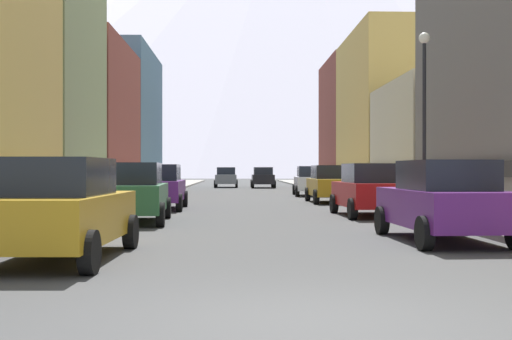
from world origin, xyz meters
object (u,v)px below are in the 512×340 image
at_px(car_right_0, 443,201).
at_px(pedestrian_1, 406,186).
at_px(car_right_1, 370,190).
at_px(car_left_1, 133,192).
at_px(potted_plant_1, 64,193).
at_px(car_left_2, 159,187).
at_px(car_right_2, 331,184).
at_px(car_left_0, 59,209).
at_px(car_driving_0, 226,177).
at_px(car_right_3, 311,181).
at_px(car_driving_1, 263,177).
at_px(pedestrian_0, 413,186).
at_px(streetlamp_right, 424,95).

xyz_separation_m(car_right_0, pedestrian_1, (2.45, 12.67, 0.02)).
bearing_deg(pedestrian_1, car_right_1, -117.49).
xyz_separation_m(car_left_1, potted_plant_1, (-3.20, 4.52, -0.18)).
xyz_separation_m(car_left_2, car_right_0, (7.60, -12.13, 0.00)).
bearing_deg(car_right_2, car_left_0, -110.77).
distance_m(car_right_0, car_driving_0, 45.00).
distance_m(car_left_0, car_right_3, 29.32).
bearing_deg(car_driving_1, pedestrian_0, -81.60).
distance_m(car_driving_0, potted_plant_1, 35.15).
bearing_deg(car_right_1, pedestrian_0, 56.05).
bearing_deg(car_right_1, car_right_0, -90.00).
relative_size(car_right_1, car_driving_1, 1.01).
bearing_deg(car_driving_0, car_left_0, -92.65).
bearing_deg(pedestrian_1, car_right_3, 100.81).
height_order(car_right_3, streetlamp_right, streetlamp_right).
xyz_separation_m(car_right_2, potted_plant_1, (-10.80, -7.30, -0.18)).
height_order(car_left_0, car_left_2, same).
bearing_deg(car_right_0, car_left_2, 122.07).
bearing_deg(car_driving_0, car_left_1, -93.20).
distance_m(car_right_1, pedestrian_0, 4.38).
bearing_deg(car_right_0, car_left_0, -159.74).
relative_size(car_driving_0, potted_plant_1, 4.32).
relative_size(car_left_2, car_right_1, 0.99).
height_order(car_left_1, car_right_1, same).
bearing_deg(car_right_3, car_driving_0, 105.73).
bearing_deg(car_right_1, car_left_1, -161.49).
xyz_separation_m(car_driving_0, pedestrian_0, (7.85, -33.08, 0.02)).
distance_m(car_right_0, car_right_1, 7.97).
height_order(car_left_2, streetlamp_right, streetlamp_right).
relative_size(car_right_1, pedestrian_1, 2.68).
xyz_separation_m(car_driving_1, pedestrian_0, (4.65, -31.47, 0.02)).
bearing_deg(streetlamp_right, car_left_1, -171.04).
distance_m(car_left_0, potted_plant_1, 13.15).
relative_size(car_left_0, pedestrian_1, 2.68).
height_order(car_left_0, car_right_3, same).
bearing_deg(pedestrian_0, car_right_1, -123.95).
height_order(car_driving_1, pedestrian_1, pedestrian_1).
height_order(car_left_1, streetlamp_right, streetlamp_right).
bearing_deg(potted_plant_1, pedestrian_0, 7.13).
bearing_deg(streetlamp_right, car_right_0, -102.71).
bearing_deg(car_driving_1, car_right_3, -82.87).
relative_size(car_left_1, car_driving_0, 1.02).
height_order(car_right_2, car_right_3, same).
distance_m(pedestrian_0, streetlamp_right, 5.72).
xyz_separation_m(potted_plant_1, pedestrian_1, (13.25, 2.73, 0.20)).
xyz_separation_m(car_right_1, pedestrian_0, (2.45, 3.64, 0.02)).
bearing_deg(car_left_1, potted_plant_1, 125.30).
xyz_separation_m(car_left_0, car_right_3, (7.60, 28.32, 0.00)).
height_order(car_right_0, streetlamp_right, streetlamp_right).
bearing_deg(car_left_1, car_right_2, 57.27).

